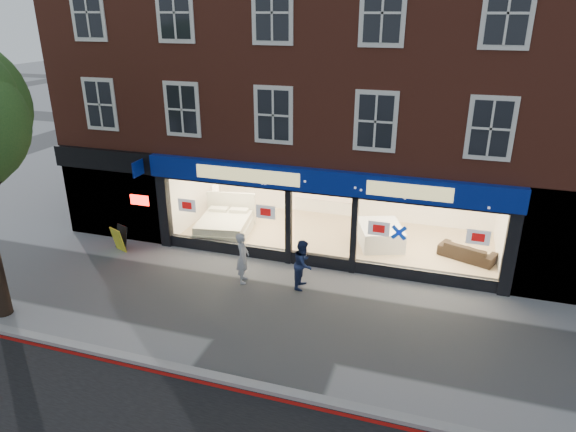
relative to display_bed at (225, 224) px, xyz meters
The scene contains 12 objects.
ground 5.86m from the display_bed, 48.29° to the right, with size 120.00×120.00×0.00m, color gray.
kerb_line 8.43m from the display_bed, 62.47° to the right, with size 60.00×0.10×0.01m, color #8C0A07.
kerb_stone 8.25m from the display_bed, 61.83° to the right, with size 60.00×0.25×0.12m, color gray.
showroom_floor 4.01m from the display_bed, 12.82° to the left, with size 11.00×4.50×0.10m, color tan.
building 7.77m from the display_bed, 33.55° to the left, with size 19.00×8.26×10.30m.
display_bed is the anchor object (origin of this frame).
bedside_table 2.21m from the display_bed, 123.17° to the left, with size 0.45×0.45×0.55m, color brown.
mattress_stack 5.55m from the display_bed, ahead, with size 1.91×2.13×0.70m.
sofa 8.39m from the display_bed, ahead, with size 1.79×0.70×0.52m, color black.
a_board 3.66m from the display_bed, 142.81° to the right, with size 0.57×0.37×0.87m, color gold.
pedestrian_grey 3.51m from the display_bed, 56.82° to the right, with size 0.58×0.38×1.59m, color #B0B2B8.
pedestrian_blue 4.61m from the display_bed, 35.81° to the right, with size 0.73×0.57×1.50m, color #1B274E.
Camera 1 is at (3.50, -11.23, 7.69)m, focal length 32.00 mm.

